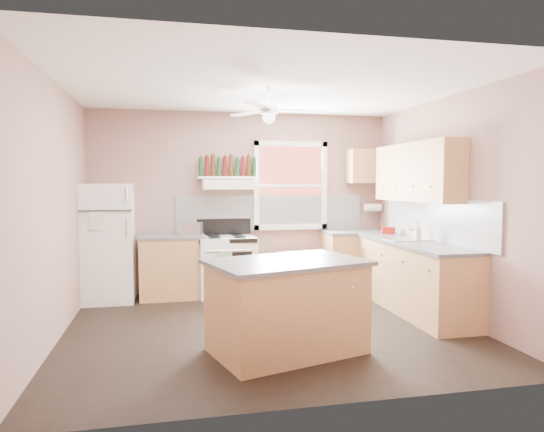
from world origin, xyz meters
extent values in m
plane|color=black|center=(0.00, 0.00, 0.00)|extent=(4.50, 4.50, 0.00)
plane|color=white|center=(0.00, 0.00, 2.70)|extent=(4.50, 4.50, 0.00)
cube|color=#8B675D|center=(0.00, 2.02, 1.35)|extent=(4.50, 0.05, 2.70)
cube|color=#8B675D|center=(2.27, 0.00, 1.35)|extent=(0.05, 4.00, 2.70)
cube|color=#8B675D|center=(-2.27, 0.00, 1.35)|extent=(0.05, 4.00, 2.70)
cube|color=white|center=(0.45, 1.99, 1.18)|extent=(2.90, 0.03, 0.55)
cube|color=white|center=(2.23, 0.30, 1.18)|extent=(0.03, 2.60, 0.55)
cube|color=brown|center=(0.75, 1.98, 1.60)|extent=(1.00, 0.02, 1.20)
cube|color=white|center=(0.75, 1.96, 1.60)|extent=(1.16, 0.07, 1.36)
cube|color=white|center=(-1.93, 1.66, 0.82)|extent=(0.69, 0.67, 1.63)
cube|color=#A97B46|center=(-1.06, 1.70, 0.43)|extent=(0.90, 0.60, 0.86)
cube|color=#505053|center=(-1.06, 1.70, 0.88)|extent=(0.92, 0.62, 0.04)
cube|color=silver|center=(-0.79, 1.59, 0.99)|extent=(0.32, 0.24, 0.18)
cube|color=white|center=(-0.29, 1.68, 0.43)|extent=(0.84, 0.68, 0.86)
cube|color=white|center=(-0.23, 1.75, 1.62)|extent=(0.78, 0.50, 0.14)
cube|color=white|center=(-0.23, 1.87, 1.72)|extent=(0.90, 0.26, 0.03)
cube|color=#A97B46|center=(0.81, 1.72, 0.28)|extent=(0.63, 0.50, 0.55)
cube|color=#A97B46|center=(1.75, 1.70, 0.43)|extent=(1.00, 0.60, 0.86)
cube|color=#A97B46|center=(1.95, 0.30, 0.43)|extent=(0.60, 2.20, 0.86)
cube|color=#505053|center=(1.75, 1.70, 0.88)|extent=(1.02, 0.62, 0.04)
cube|color=#505053|center=(1.94, 0.30, 0.88)|extent=(0.62, 2.22, 0.04)
cube|color=silver|center=(1.94, 0.50, 0.90)|extent=(0.55, 0.45, 0.03)
cylinder|color=silver|center=(2.10, 0.50, 0.97)|extent=(0.03, 0.03, 0.14)
cube|color=#A97B46|center=(2.08, 0.50, 1.78)|extent=(0.33, 1.80, 0.76)
cube|color=#A97B46|center=(1.95, 1.83, 1.90)|extent=(0.60, 0.33, 0.52)
cylinder|color=white|center=(2.07, 1.86, 1.25)|extent=(0.26, 0.12, 0.12)
cube|color=#A97B46|center=(0.01, -0.82, 0.43)|extent=(1.57, 1.22, 0.86)
cube|color=#505053|center=(0.01, -0.82, 0.88)|extent=(1.67, 1.32, 0.04)
cylinder|color=white|center=(0.00, 0.00, 2.45)|extent=(0.20, 0.20, 0.08)
imported|color=silver|center=(2.01, 0.31, 1.02)|extent=(0.12, 0.12, 0.24)
cube|color=#A6180E|center=(2.03, 1.20, 0.95)|extent=(0.21, 0.17, 0.10)
cylinder|color=#143819|center=(-0.63, 1.87, 1.87)|extent=(0.06, 0.06, 0.27)
cylinder|color=#590F0F|center=(-0.54, 1.87, 1.88)|extent=(0.06, 0.06, 0.29)
cylinder|color=#3F230F|center=(-0.45, 1.87, 1.89)|extent=(0.06, 0.06, 0.31)
cylinder|color=#143819|center=(-0.36, 1.87, 1.87)|extent=(0.06, 0.06, 0.27)
cylinder|color=#590F0F|center=(-0.27, 1.87, 1.88)|extent=(0.06, 0.06, 0.29)
cylinder|color=#3F230F|center=(-0.19, 1.87, 1.89)|extent=(0.06, 0.06, 0.31)
cylinder|color=#143819|center=(-0.10, 1.87, 1.87)|extent=(0.06, 0.06, 0.27)
cylinder|color=#590F0F|center=(-0.01, 1.87, 1.88)|extent=(0.06, 0.06, 0.29)
cylinder|color=#3F230F|center=(0.08, 1.87, 1.89)|extent=(0.06, 0.06, 0.31)
cylinder|color=#143819|center=(0.17, 1.87, 1.87)|extent=(0.06, 0.06, 0.27)
camera|label=1|loc=(-1.10, -5.32, 1.65)|focal=32.00mm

